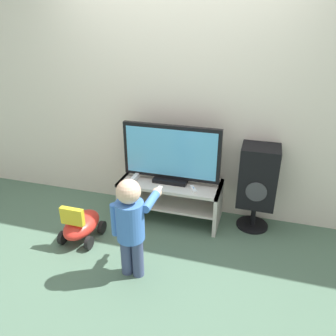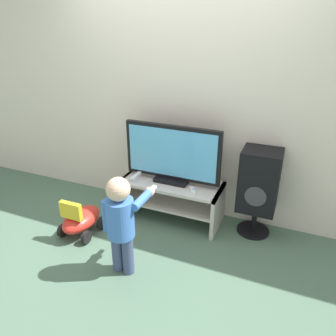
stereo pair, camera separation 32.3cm
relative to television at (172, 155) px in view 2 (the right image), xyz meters
The scene contains 9 objects.
ground_plane 0.77m from the television, 90.00° to the right, with size 16.00×16.00×0.00m, color #4C6B56.
wall_back 0.63m from the television, 90.00° to the left, with size 10.00×0.06×2.60m.
tv_stand 0.44m from the television, 90.00° to the right, with size 1.05×0.45×0.44m.
television is the anchor object (origin of this frame).
game_console 0.47m from the television, 164.61° to the right, with size 0.04×0.20×0.05m.
remote_primary 0.41m from the television, 25.17° to the right, with size 0.09×0.13×0.03m.
child 0.95m from the television, 93.80° to the right, with size 0.34×0.50×0.89m.
speaker_tower 0.88m from the television, ahead, with size 0.36×0.33×0.89m.
ride_on_toy 1.12m from the television, 139.23° to the right, with size 0.32×0.48×0.41m.
Camera 2 is at (1.15, -2.57, 1.98)m, focal length 35.00 mm.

